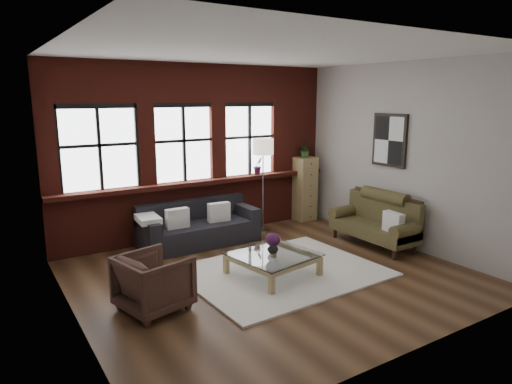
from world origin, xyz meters
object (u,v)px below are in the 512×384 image
coffee_table (273,265)px  drawer_chest (304,189)px  armchair (154,282)px  dark_sofa (199,224)px  vintage_settee (374,221)px  floor_lamp (263,182)px  vase (273,248)px

coffee_table → drawer_chest: 3.31m
armchair → drawer_chest: (4.21, 2.37, 0.32)m
dark_sofa → vintage_settee: 3.10m
dark_sofa → drawer_chest: bearing=7.1°
vintage_settee → floor_lamp: size_ratio=0.85×
armchair → vintage_settee: bearing=-99.4°
armchair → coffee_table: armchair is taller
floor_lamp → drawer_chest: bearing=10.3°
dark_sofa → drawer_chest: (2.63, 0.33, 0.30)m
dark_sofa → vase: size_ratio=12.51×
coffee_table → drawer_chest: size_ratio=0.81×
armchair → dark_sofa: bearing=-51.7°
drawer_chest → armchair: bearing=-150.6°
coffee_table → floor_lamp: (1.16, 2.05, 0.81)m
armchair → floor_lamp: bearing=-68.4°
coffee_table → armchair: bearing=-176.8°
coffee_table → vase: vase is taller
vintage_settee → coffee_table: bearing=-174.5°
vintage_settee → vase: vintage_settee is taller
drawer_chest → floor_lamp: size_ratio=0.69×
armchair → floor_lamp: 3.76m
armchair → vase: 1.86m
drawer_chest → floor_lamp: (-1.20, -0.22, 0.31)m
coffee_table → vase: size_ratio=6.51×
armchair → coffee_table: bearing=-100.7°
floor_lamp → coffee_table: bearing=-119.6°
coffee_table → vase: 0.27m
coffee_table → vase: bearing=-116.6°
vintage_settee → vase: size_ratio=9.94×
dark_sofa → vintage_settee: size_ratio=1.26×
vintage_settee → coffee_table: vintage_settee is taller
vintage_settee → floor_lamp: (-1.15, 1.83, 0.54)m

